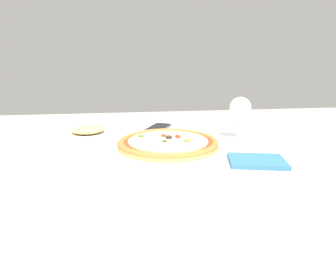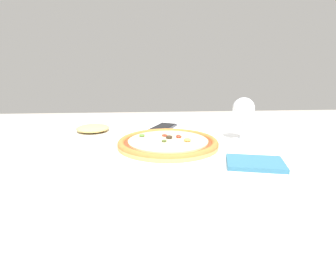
{
  "view_description": "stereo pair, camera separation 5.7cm",
  "coord_description": "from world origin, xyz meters",
  "px_view_note": "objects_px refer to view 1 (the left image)",
  "views": [
    {
      "loc": [
        -0.03,
        -0.82,
        1.01
      ],
      "look_at": [
        0.09,
        0.02,
        0.77
      ],
      "focal_mm": 30.0,
      "sensor_mm": 36.0,
      "label": 1
    },
    {
      "loc": [
        0.03,
        -0.83,
        1.01
      ],
      "look_at": [
        0.09,
        0.02,
        0.77
      ],
      "focal_mm": 30.0,
      "sensor_mm": 36.0,
      "label": 2
    }
  ],
  "objects_px": {
    "side_plate": "(88,132)",
    "cell_phone": "(159,127)",
    "pizza_plate": "(168,144)",
    "dining_table": "(141,178)",
    "wine_glass_far_left": "(240,109)"
  },
  "relations": [
    {
      "from": "pizza_plate",
      "to": "cell_phone",
      "type": "xyz_separation_m",
      "value": [
        0.0,
        0.28,
        -0.01
      ]
    },
    {
      "from": "dining_table",
      "to": "pizza_plate",
      "type": "xyz_separation_m",
      "value": [
        0.09,
        0.02,
        0.1
      ]
    },
    {
      "from": "wine_glass_far_left",
      "to": "side_plate",
      "type": "height_order",
      "value": "wine_glass_far_left"
    },
    {
      "from": "pizza_plate",
      "to": "cell_phone",
      "type": "distance_m",
      "value": 0.28
    },
    {
      "from": "dining_table",
      "to": "cell_phone",
      "type": "height_order",
      "value": "cell_phone"
    },
    {
      "from": "cell_phone",
      "to": "wine_glass_far_left",
      "type": "bearing_deg",
      "value": -37.03
    },
    {
      "from": "cell_phone",
      "to": "dining_table",
      "type": "bearing_deg",
      "value": -106.35
    },
    {
      "from": "side_plate",
      "to": "cell_phone",
      "type": "bearing_deg",
      "value": 14.17
    },
    {
      "from": "dining_table",
      "to": "pizza_plate",
      "type": "bearing_deg",
      "value": 12.88
    },
    {
      "from": "pizza_plate",
      "to": "side_plate",
      "type": "relative_size",
      "value": 1.63
    },
    {
      "from": "wine_glass_far_left",
      "to": "cell_phone",
      "type": "bearing_deg",
      "value": 142.97
    },
    {
      "from": "dining_table",
      "to": "cell_phone",
      "type": "bearing_deg",
      "value": 73.65
    },
    {
      "from": "dining_table",
      "to": "wine_glass_far_left",
      "type": "xyz_separation_m",
      "value": [
        0.36,
        0.1,
        0.2
      ]
    },
    {
      "from": "pizza_plate",
      "to": "side_plate",
      "type": "xyz_separation_m",
      "value": [
        -0.27,
        0.22,
        -0.0
      ]
    },
    {
      "from": "pizza_plate",
      "to": "cell_phone",
      "type": "bearing_deg",
      "value": 89.99
    }
  ]
}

